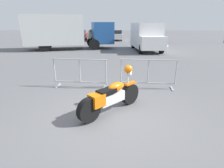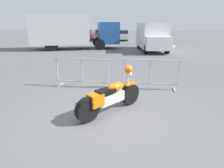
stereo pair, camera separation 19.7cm
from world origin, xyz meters
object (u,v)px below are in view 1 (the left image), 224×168
object	(u,v)px
box_truck	(65,31)
crowd_barrier_far	(148,74)
crowd_barrier_near	(80,73)
parked_car_yellow	(97,35)
motorcycle	(111,96)
parked_car_silver	(42,35)
parked_car_red	(61,35)
delivery_van	(146,36)
parked_car_maroon	(79,35)
pedestrian	(90,38)
parked_car_white	(116,35)

from	to	relation	value
box_truck	crowd_barrier_far	bearing A→B (deg)	-74.25
crowd_barrier_near	parked_car_yellow	xyz separation A→B (m)	(-1.63, 19.03, 0.22)
motorcycle	crowd_barrier_far	bearing A→B (deg)	10.52
parked_car_silver	crowd_barrier_near	bearing A→B (deg)	-153.44
box_truck	parked_car_red	distance (m)	9.87
parked_car_red	parked_car_silver	bearing A→B (deg)	92.79
box_truck	parked_car_red	world-z (taller)	box_truck
parked_car_yellow	delivery_van	bearing A→B (deg)	-149.70
parked_car_maroon	pedestrian	world-z (taller)	pedestrian
delivery_van	parked_car_yellow	bearing A→B (deg)	-155.70
motorcycle	parked_car_maroon	distance (m)	21.81
parked_car_yellow	parked_car_white	bearing A→B (deg)	-75.68
parked_car_silver	parked_car_maroon	bearing A→B (deg)	-88.63
crowd_barrier_near	parked_car_yellow	distance (m)	19.10
crowd_barrier_far	parked_car_silver	xyz separation A→B (m)	(-11.97, 19.12, 0.18)
crowd_barrier_near	crowd_barrier_far	size ratio (longest dim) A/B	1.00
parked_car_red	parked_car_maroon	xyz separation A→B (m)	(2.62, -0.01, 0.01)
parked_car_red	parked_car_white	bearing A→B (deg)	-86.57
crowd_barrier_near	parked_car_red	distance (m)	20.43
parked_car_yellow	crowd_barrier_near	bearing A→B (deg)	-174.96
crowd_barrier_far	parked_car_white	distance (m)	19.75
crowd_barrier_far	parked_car_red	xyz separation A→B (m)	(-9.35, 19.24, 0.16)
parked_car_red	parked_car_white	xyz separation A→B (m)	(7.87, 0.45, -0.01)
motorcycle	parked_car_silver	xyz separation A→B (m)	(-10.73, 20.99, 0.28)
box_truck	parked_car_silver	bearing A→B (deg)	108.77
crowd_barrier_far	box_truck	size ratio (longest dim) A/B	0.25
pedestrian	crowd_barrier_near	bearing A→B (deg)	12.68
box_truck	pedestrian	xyz separation A→B (m)	(1.96, 1.52, -0.72)
crowd_barrier_near	delivery_van	size ratio (longest dim) A/B	0.39
crowd_barrier_near	parked_car_white	size ratio (longest dim) A/B	0.50
crowd_barrier_near	crowd_barrier_far	world-z (taller)	same
parked_car_white	box_truck	bearing A→B (deg)	155.46
crowd_barrier_near	pedestrian	world-z (taller)	pedestrian
delivery_van	parked_car_silver	distance (m)	16.21
parked_car_silver	parked_car_white	world-z (taller)	parked_car_silver
parked_car_red	pedestrian	world-z (taller)	pedestrian
motorcycle	box_truck	distance (m)	12.84
parked_car_silver	parked_car_red	world-z (taller)	parked_car_silver
box_truck	parked_car_white	bearing A→B (deg)	50.47
crowd_barrier_near	parked_car_white	distance (m)	19.71
motorcycle	parked_car_silver	size ratio (longest dim) A/B	0.38
parked_car_red	parked_car_yellow	distance (m)	5.25
delivery_van	parked_car_silver	bearing A→B (deg)	-131.06
parked_car_maroon	parked_car_white	distance (m)	5.26
pedestrian	parked_car_white	bearing A→B (deg)	168.34
parked_car_maroon	parked_car_white	world-z (taller)	parked_car_maroon
parked_car_red	parked_car_white	distance (m)	7.88
crowd_barrier_far	parked_car_silver	size ratio (longest dim) A/B	0.48
parked_car_silver	parked_car_red	distance (m)	2.62
motorcycle	pedestrian	world-z (taller)	pedestrian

